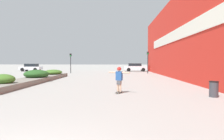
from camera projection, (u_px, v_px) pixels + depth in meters
building_wall_right at (182, 35)px, 20.05m from camera, size 0.67×42.76×9.20m
planter_box at (37, 77)px, 18.88m from camera, size 2.27×15.17×1.12m
skateboard at (119, 92)px, 11.71m from camera, size 0.46×0.68×0.10m
skateboarder at (119, 77)px, 11.68m from camera, size 1.26×0.68×1.46m
trash_bin at (214, 89)px, 10.44m from camera, size 0.47×0.47×0.84m
car_leftmost at (135, 67)px, 39.73m from camera, size 4.60×1.99×1.58m
car_center_left at (31, 67)px, 40.13m from camera, size 4.15×2.03×1.51m
traffic_light_left at (71, 60)px, 32.69m from camera, size 0.28×0.30×3.25m
traffic_light_right at (148, 59)px, 32.07m from camera, size 0.28×0.30×3.53m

